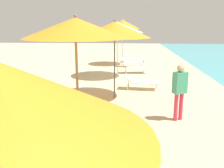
# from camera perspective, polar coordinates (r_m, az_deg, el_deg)

# --- Properties ---
(umbrella_fourth) EXTENTS (1.94, 1.94, 2.81)m
(umbrella_fourth) POSITION_cam_1_polar(r_m,az_deg,el_deg) (4.83, -8.21, 12.29)
(umbrella_fourth) COLOR olive
(umbrella_fourth) RESTS_ON ground
(lounger_fourth_shoreside) EXTENTS (1.48, 0.74, 0.63)m
(lounger_fourth_shoreside) POSITION_cam_1_polar(r_m,az_deg,el_deg) (6.39, -0.58, -7.77)
(lounger_fourth_shoreside) COLOR blue
(lounger_fourth_shoreside) RESTS_ON ground
(umbrella_fifth) EXTENTS (2.47, 2.47, 2.76)m
(umbrella_fifth) POSITION_cam_1_polar(r_m,az_deg,el_deg) (8.90, 0.58, 12.10)
(umbrella_fifth) COLOR #4C4C51
(umbrella_fifth) RESTS_ON ground
(lounger_fifth_shoreside) EXTENTS (1.46, 0.72, 0.57)m
(lounger_fifth_shoreside) POSITION_cam_1_polar(r_m,az_deg,el_deg) (10.42, 6.51, 0.60)
(lounger_fifth_shoreside) COLOR white
(lounger_fifth_shoreside) RESTS_ON ground
(umbrella_sixth) EXTENTS (2.51, 2.51, 2.74)m
(umbrella_sixth) POSITION_cam_1_polar(r_m,az_deg,el_deg) (12.59, 1.22, 12.58)
(umbrella_sixth) COLOR silver
(umbrella_sixth) RESTS_ON ground
(lounger_sixth_shoreside) EXTENTS (1.37, 0.82, 0.56)m
(lounger_sixth_shoreside) POSITION_cam_1_polar(r_m,az_deg,el_deg) (13.79, 5.08, 3.76)
(lounger_sixth_shoreside) COLOR white
(lounger_sixth_shoreside) RESTS_ON ground
(umbrella_farthest) EXTENTS (2.18, 2.18, 2.89)m
(umbrella_farthest) POSITION_cam_1_polar(r_m,az_deg,el_deg) (16.45, 2.41, 13.19)
(umbrella_farthest) COLOR silver
(umbrella_farthest) RESTS_ON ground
(lounger_farthest_shoreside) EXTENTS (1.42, 0.70, 0.63)m
(lounger_farthest_shoreside) POSITION_cam_1_polar(r_m,az_deg,el_deg) (17.72, 5.02, 5.85)
(lounger_farthest_shoreside) COLOR white
(lounger_farthest_shoreside) RESTS_ON ground
(lounger_farthest_inland) EXTENTS (1.46, 0.78, 0.58)m
(lounger_farthest_inland) POSITION_cam_1_polar(r_m,az_deg,el_deg) (15.72, 4.27, 5.02)
(lounger_farthest_inland) COLOR white
(lounger_farthest_inland) RESTS_ON ground
(person_walking_near) EXTENTS (0.42, 0.36, 1.58)m
(person_walking_near) POSITION_cam_1_polar(r_m,az_deg,el_deg) (7.16, 14.94, -0.66)
(person_walking_near) COLOR #D8334C
(person_walking_near) RESTS_ON ground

